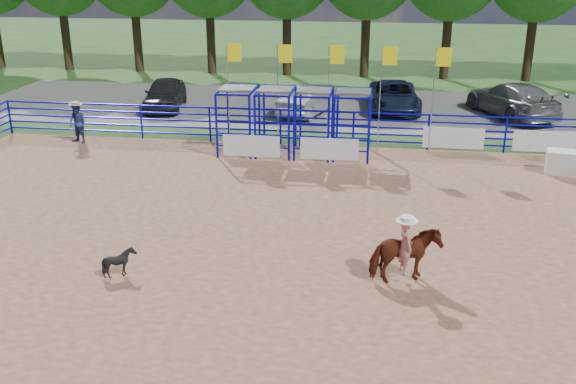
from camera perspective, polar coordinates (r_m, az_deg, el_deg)
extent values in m
plane|color=#325723|center=(17.22, 4.28, -5.45)|extent=(120.00, 120.00, 0.00)
cube|color=#9B6D4D|center=(17.22, 4.28, -5.42)|extent=(30.00, 20.00, 0.02)
cube|color=slate|center=(33.33, 6.31, 7.40)|extent=(40.00, 10.00, 0.01)
cube|color=white|center=(25.14, 23.73, 2.39)|extent=(1.68, 1.00, 0.84)
imported|color=maroon|center=(15.69, 10.32, -5.57)|extent=(1.81, 1.29, 1.40)
imported|color=#B03019|center=(15.31, 10.54, -2.47)|extent=(0.49, 0.59, 1.38)
cylinder|color=white|center=(15.04, 10.72, 0.06)|extent=(0.54, 0.54, 0.12)
imported|color=black|center=(16.37, -14.74, -6.04)|extent=(0.80, 0.74, 0.75)
imported|color=navy|center=(28.13, -18.20, 5.81)|extent=(1.00, 0.90, 1.68)
cylinder|color=tan|center=(27.94, -18.39, 7.48)|extent=(0.56, 0.56, 0.11)
imported|color=black|center=(33.55, -10.89, 8.58)|extent=(2.46, 4.68, 1.52)
imported|color=gray|center=(31.81, 1.86, 8.23)|extent=(2.82, 4.67, 1.45)
imported|color=#151A35|center=(32.98, 9.42, 8.38)|extent=(2.69, 5.27, 1.43)
imported|color=slate|center=(33.20, 19.30, 7.78)|extent=(4.32, 6.10, 1.64)
cube|color=white|center=(24.70, -3.28, 4.11)|extent=(2.20, 0.04, 0.85)
cube|color=white|center=(24.32, 3.69, 3.83)|extent=(2.20, 0.04, 0.85)
cube|color=white|center=(26.55, 14.49, 4.66)|extent=(2.40, 0.04, 0.85)
cube|color=white|center=(27.18, 21.84, 4.19)|extent=(2.40, 0.04, 0.85)
cylinder|color=#3F2B19|center=(46.70, -19.17, 13.17)|extent=(0.56, 0.56, 4.80)
cylinder|color=#3F2B19|center=(44.69, -13.27, 13.46)|extent=(0.56, 0.56, 4.80)
cylinder|color=#3F2B19|center=(43.17, -6.88, 13.61)|extent=(0.56, 0.56, 4.80)
cylinder|color=#3F2B19|center=(42.19, -0.10, 13.59)|extent=(0.56, 0.56, 4.80)
cylinder|color=#3F2B19|center=(41.79, 6.89, 13.38)|extent=(0.56, 0.56, 4.80)
cylinder|color=#3F2B19|center=(41.98, 13.90, 12.98)|extent=(0.56, 0.56, 4.80)
cylinder|color=#3F2B19|center=(42.76, 20.73, 12.40)|extent=(0.56, 0.56, 4.80)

